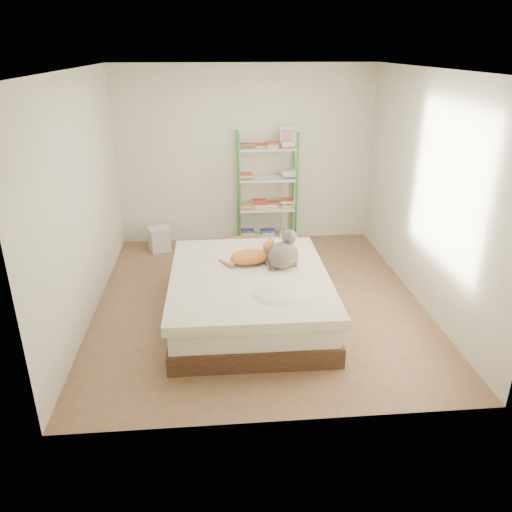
{
  "coord_description": "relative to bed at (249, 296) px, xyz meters",
  "views": [
    {
      "loc": [
        -0.5,
        -5.28,
        2.82
      ],
      "look_at": [
        -0.04,
        -0.11,
        0.62
      ],
      "focal_mm": 35.0,
      "sensor_mm": 36.0,
      "label": 1
    }
  ],
  "objects": [
    {
      "name": "white_bin",
      "position": [
        -1.17,
        2.1,
        -0.09
      ],
      "size": [
        0.39,
        0.37,
        0.36
      ],
      "rotation": [
        0.0,
        0.0,
        0.36
      ],
      "color": "silver",
      "rests_on": "ground"
    },
    {
      "name": "orange_cat",
      "position": [
        0.03,
        0.26,
        0.38
      ],
      "size": [
        0.59,
        0.39,
        0.22
      ],
      "primitive_type": null,
      "rotation": [
        0.0,
        0.0,
        0.19
      ],
      "color": "#CA7444",
      "rests_on": "bed"
    },
    {
      "name": "room",
      "position": [
        0.14,
        0.41,
        1.03
      ],
      "size": [
        3.81,
        4.21,
        2.61
      ],
      "color": "#966C51",
      "rests_on": "ground"
    },
    {
      "name": "shelf_unit",
      "position": [
        0.45,
        2.29,
        0.56
      ],
      "size": [
        0.88,
        0.36,
        1.74
      ],
      "color": "green",
      "rests_on": "ground"
    },
    {
      "name": "cardboard_box",
      "position": [
        0.01,
        1.54,
        -0.1
      ],
      "size": [
        0.5,
        0.48,
        0.39
      ],
      "rotation": [
        0.0,
        0.0,
        0.06
      ],
      "color": "olive",
      "rests_on": "ground"
    },
    {
      "name": "bed",
      "position": [
        0.0,
        0.0,
        0.0
      ],
      "size": [
        1.72,
        2.14,
        0.54
      ],
      "rotation": [
        0.0,
        0.0,
        -0.01
      ],
      "color": "brown",
      "rests_on": "ground"
    },
    {
      "name": "grey_cat",
      "position": [
        0.39,
        0.13,
        0.49
      ],
      "size": [
        0.49,
        0.47,
        0.44
      ],
      "primitive_type": null,
      "rotation": [
        0.0,
        0.0,
        2.08
      ],
      "color": "gray",
      "rests_on": "bed"
    }
  ]
}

